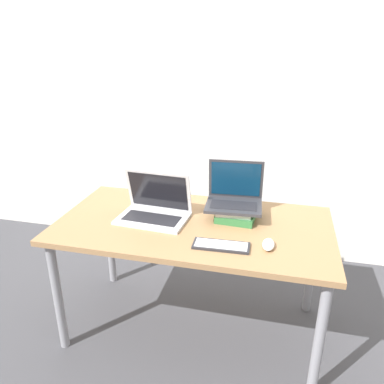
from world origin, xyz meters
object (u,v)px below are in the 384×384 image
object	(u,v)px
wireless_keyboard	(221,246)
mouse	(268,244)
book_stack	(236,212)
laptop_left	(155,209)
laptop_on_books	(234,197)

from	to	relation	value
wireless_keyboard	mouse	size ratio (longest dim) A/B	2.42
book_stack	mouse	distance (m)	0.35
laptop_left	wireless_keyboard	bearing A→B (deg)	-28.91
laptop_left	wireless_keyboard	size ratio (longest dim) A/B	1.42
laptop_left	wireless_keyboard	xyz separation A→B (m)	(0.41, -0.23, -0.04)
mouse	wireless_keyboard	bearing A→B (deg)	-167.35
wireless_keyboard	mouse	world-z (taller)	mouse
laptop_left	laptop_on_books	bearing A→B (deg)	17.25
wireless_keyboard	mouse	bearing A→B (deg)	12.65
laptop_left	book_stack	bearing A→B (deg)	13.95
laptop_on_books	wireless_keyboard	distance (m)	0.38
mouse	book_stack	bearing A→B (deg)	124.09
book_stack	laptop_left	bearing A→B (deg)	-166.05
laptop_left	mouse	world-z (taller)	laptop_left
wireless_keyboard	book_stack	bearing A→B (deg)	85.72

